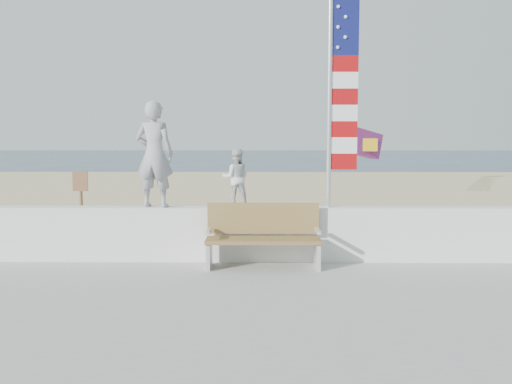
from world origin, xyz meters
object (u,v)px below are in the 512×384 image
Objects in this scene: adult at (154,154)px; child at (236,178)px; bench at (263,235)px; flag at (338,91)px.

child is (1.35, 0.00, -0.39)m from adult.
adult reaches higher than child.
adult reaches higher than bench.
adult is 1.81× the size of child.
adult is 3.18m from flag.
adult is 1.40m from child.
child reaches higher than bench.
flag is (1.21, 0.45, 2.30)m from bench.
bench is 0.51× the size of flag.
bench is at bearing -159.42° from flag.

